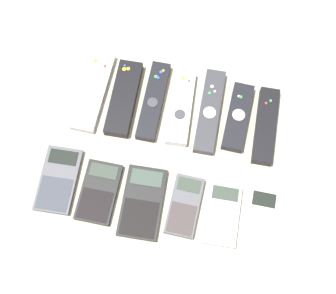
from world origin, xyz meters
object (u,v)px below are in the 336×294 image
object	(u,v)px
remote_5	(238,117)
calculator_1	(99,192)
calculator_3	(185,206)
calculator_5	(261,222)
remote_1	(124,98)
remote_6	(266,126)
remote_0	(93,91)
remote_2	(154,101)
remote_3	(181,108)
calculator_2	(142,202)
remote_4	(210,111)
calculator_0	(59,180)
calculator_4	(222,215)

from	to	relation	value
remote_5	calculator_1	bearing A→B (deg)	-137.00
calculator_3	calculator_5	world-z (taller)	calculator_3
remote_1	remote_6	bearing A→B (deg)	-2.10
remote_1	remote_0	bearing A→B (deg)	174.72
remote_5	calculator_3	xyz separation A→B (m)	(-0.08, -0.23, -0.00)
remote_2	remote_3	distance (m)	0.07
remote_3	calculator_2	bearing A→B (deg)	-102.99
remote_5	calculator_2	xyz separation A→B (m)	(-0.17, -0.24, -0.00)
remote_4	calculator_1	world-z (taller)	remote_4
remote_2	remote_3	bearing A→B (deg)	-4.28
remote_3	remote_4	size ratio (longest dim) A/B	0.89
calculator_3	calculator_5	size ratio (longest dim) A/B	0.93
remote_1	remote_2	xyz separation A→B (m)	(0.07, 0.01, -0.00)
remote_5	remote_6	bearing A→B (deg)	-5.92
remote_3	calculator_0	world-z (taller)	remote_3
remote_5	calculator_3	size ratio (longest dim) A/B	1.24
remote_1	calculator_0	xyz separation A→B (m)	(-0.09, -0.22, -0.01)
remote_2	remote_4	world-z (taller)	same
remote_1	calculator_2	distance (m)	0.25
calculator_3	remote_0	bearing A→B (deg)	140.54
remote_5	calculator_3	world-z (taller)	remote_5
remote_5	calculator_0	xyz separation A→B (m)	(-0.36, -0.23, -0.00)
remote_5	calculator_1	size ratio (longest dim) A/B	1.21
remote_6	calculator_4	world-z (taller)	remote_6
calculator_1	remote_4	bearing A→B (deg)	49.38
remote_3	remote_4	distance (m)	0.07
remote_5	calculator_5	distance (m)	0.24
remote_4	calculator_4	bearing A→B (deg)	-74.87
calculator_4	calculator_2	bearing A→B (deg)	-179.18
remote_0	calculator_3	distance (m)	0.34
remote_0	remote_2	size ratio (longest dim) A/B	1.04
remote_1	remote_6	distance (m)	0.33
calculator_4	calculator_3	bearing A→B (deg)	176.52
calculator_1	remote_2	bearing A→B (deg)	73.40
remote_2	calculator_3	distance (m)	0.25
remote_4	calculator_0	size ratio (longest dim) A/B	1.37
calculator_2	calculator_3	bearing A→B (deg)	4.03
remote_2	remote_6	bearing A→B (deg)	-2.62
calculator_1	calculator_3	distance (m)	0.19
remote_4	calculator_3	bearing A→B (deg)	-94.85
remote_3	calculator_4	xyz separation A→B (m)	(0.13, -0.22, -0.00)
remote_0	calculator_1	distance (m)	0.24
calculator_5	calculator_2	bearing A→B (deg)	-177.91
calculator_4	calculator_5	xyz separation A→B (m)	(0.08, 0.00, -0.00)
remote_1	calculator_0	distance (m)	0.24
remote_4	remote_5	distance (m)	0.07
remote_6	calculator_0	size ratio (longest dim) A/B	1.22
remote_2	calculator_4	xyz separation A→B (m)	(0.20, -0.23, -0.00)
remote_2	calculator_4	world-z (taller)	remote_2
remote_2	calculator_2	world-z (taller)	remote_2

